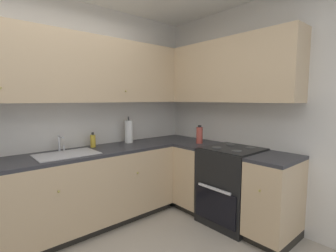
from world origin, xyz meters
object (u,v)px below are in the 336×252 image
at_px(soap_bottle, 93,141).
at_px(paper_towel_roll, 129,132).
at_px(oil_bottle, 199,135).
at_px(oven_range, 232,185).

relative_size(soap_bottle, paper_towel_roll, 0.50).
relative_size(soap_bottle, oil_bottle, 0.75).
distance_m(paper_towel_roll, oil_bottle, 0.94).
xyz_separation_m(oven_range, soap_bottle, (-1.19, 1.18, 0.51)).
distance_m(soap_bottle, paper_towel_roll, 0.50).
distance_m(oven_range, soap_bottle, 1.75).
bearing_deg(oil_bottle, soap_bottle, 150.14).
height_order(soap_bottle, oil_bottle, oil_bottle).
relative_size(oven_range, oil_bottle, 4.36).
bearing_deg(oil_bottle, oven_range, -87.86).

